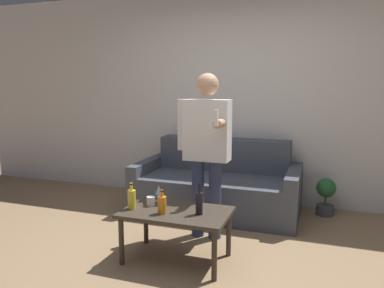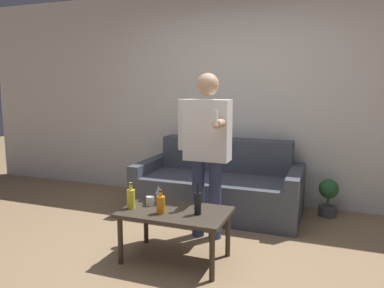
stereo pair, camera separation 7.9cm
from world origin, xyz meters
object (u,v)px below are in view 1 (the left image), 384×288
(couch, at_px, (218,186))
(bottle_orange, at_px, (132,199))
(person_standing_front, at_px, (206,144))
(coffee_table, at_px, (176,217))

(couch, distance_m, bottle_orange, 1.51)
(couch, xyz_separation_m, person_standing_front, (0.10, -0.80, 0.64))
(bottle_orange, bearing_deg, coffee_table, 12.38)
(bottle_orange, relative_size, person_standing_front, 0.14)
(coffee_table, height_order, bottle_orange, bottle_orange)
(couch, distance_m, coffee_table, 1.37)
(coffee_table, bearing_deg, bottle_orange, -167.62)
(couch, relative_size, person_standing_front, 1.18)
(bottle_orange, distance_m, person_standing_front, 0.89)
(person_standing_front, bearing_deg, bottle_orange, -125.46)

